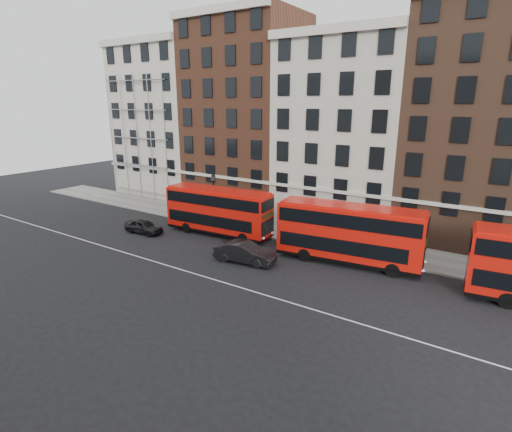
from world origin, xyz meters
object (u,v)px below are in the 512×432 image
Objects in this scene: bus_c at (349,233)px; car_rear at (144,226)px; car_front at (245,252)px; bus_b at (218,210)px.

car_rear is at bearing -175.76° from bus_c.
car_rear is 0.81× the size of car_front.
bus_c is at bearing -83.97° from car_rear.
bus_c is 19.93m from car_rear.
bus_b reaches higher than car_front.
car_front is (6.16, -4.39, -1.60)m from bus_b.
car_front is at bearing -39.50° from bus_b.
bus_b is 0.94× the size of bus_c.
car_front is (12.53, -0.60, 0.14)m from car_rear.
car_front is at bearing -97.72° from car_rear.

